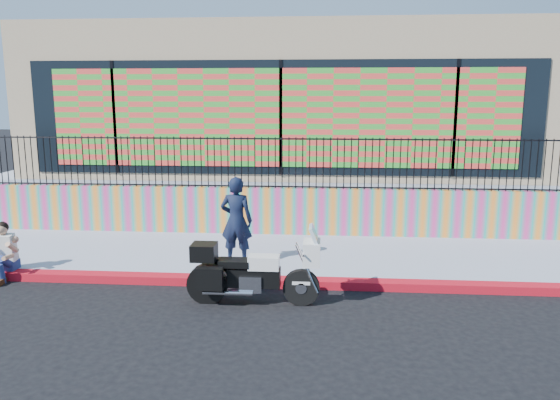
# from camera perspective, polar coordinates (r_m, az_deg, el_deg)

# --- Properties ---
(ground) EXTENTS (90.00, 90.00, 0.00)m
(ground) POSITION_cam_1_polar(r_m,az_deg,el_deg) (10.02, -1.81, -8.93)
(ground) COLOR black
(ground) RESTS_ON ground
(red_curb) EXTENTS (16.00, 0.30, 0.15)m
(red_curb) POSITION_cam_1_polar(r_m,az_deg,el_deg) (10.00, -1.81, -8.52)
(red_curb) COLOR #AA0C0F
(red_curb) RESTS_ON ground
(sidewalk) EXTENTS (16.00, 3.00, 0.15)m
(sidewalk) POSITION_cam_1_polar(r_m,az_deg,el_deg) (11.56, -0.89, -5.83)
(sidewalk) COLOR #8F97AC
(sidewalk) RESTS_ON ground
(mural_wall) EXTENTS (16.00, 0.20, 1.10)m
(mural_wall) POSITION_cam_1_polar(r_m,az_deg,el_deg) (12.95, -0.22, -1.15)
(mural_wall) COLOR #D73885
(mural_wall) RESTS_ON sidewalk
(metal_fence) EXTENTS (15.80, 0.04, 1.20)m
(metal_fence) POSITION_cam_1_polar(r_m,az_deg,el_deg) (12.76, -0.23, 3.91)
(metal_fence) COLOR black
(metal_fence) RESTS_ON mural_wall
(elevated_platform) EXTENTS (16.00, 10.00, 1.25)m
(elevated_platform) POSITION_cam_1_polar(r_m,az_deg,el_deg) (17.97, 1.15, 1.98)
(elevated_platform) COLOR #8F97AC
(elevated_platform) RESTS_ON ground
(storefront_building) EXTENTS (14.00, 8.06, 4.00)m
(storefront_building) POSITION_cam_1_polar(r_m,az_deg,el_deg) (17.54, 1.14, 10.36)
(storefront_building) COLOR tan
(storefront_building) RESTS_ON elevated_platform
(police_motorcycle) EXTENTS (2.16, 0.71, 1.34)m
(police_motorcycle) POSITION_cam_1_polar(r_m,az_deg,el_deg) (9.03, -3.01, -7.40)
(police_motorcycle) COLOR black
(police_motorcycle) RESTS_ON ground
(police_officer) EXTENTS (0.67, 0.47, 1.72)m
(police_officer) POSITION_cam_1_polar(r_m,az_deg,el_deg) (10.60, -4.58, -2.16)
(police_officer) COLOR black
(police_officer) RESTS_ON sidewalk
(seated_man) EXTENTS (0.54, 0.71, 1.06)m
(seated_man) POSITION_cam_1_polar(r_m,az_deg,el_deg) (11.41, -27.15, -5.31)
(seated_man) COLOR navy
(seated_man) RESTS_ON ground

